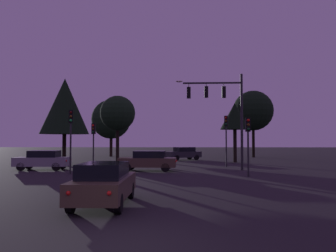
{
  "coord_description": "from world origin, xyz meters",
  "views": [
    {
      "loc": [
        1.27,
        -7.62,
        2.32
      ],
      "look_at": [
        0.64,
        19.72,
        3.45
      ],
      "focal_mm": 37.12,
      "sensor_mm": 36.0,
      "label": 1
    }
  ],
  "objects_px": {
    "car_nearside_lane": "(104,183)",
    "tree_center_horizon": "(118,113)",
    "car_crossing_right": "(148,160)",
    "tree_behind_sign": "(235,117)",
    "traffic_light_median": "(226,131)",
    "tree_lot_edge": "(253,111)",
    "tree_left_far": "(65,106)",
    "tree_right_cluster": "(111,119)",
    "traffic_signal_mast_arm": "(222,104)",
    "traffic_light_corner_right": "(93,136)",
    "traffic_light_far_side": "(248,135)",
    "car_crossing_left": "(43,160)",
    "car_far_lane": "(184,153)",
    "traffic_light_corner_left": "(71,129)"
  },
  "relations": [
    {
      "from": "car_nearside_lane",
      "to": "tree_center_horizon",
      "type": "relative_size",
      "value": 0.61
    },
    {
      "from": "car_crossing_right",
      "to": "tree_behind_sign",
      "type": "distance_m",
      "value": 13.9
    },
    {
      "from": "traffic_light_median",
      "to": "tree_lot_edge",
      "type": "distance_m",
      "value": 18.48
    },
    {
      "from": "tree_left_far",
      "to": "tree_right_cluster",
      "type": "xyz_separation_m",
      "value": [
        1.22,
        17.17,
        -0.2
      ]
    },
    {
      "from": "traffic_signal_mast_arm",
      "to": "traffic_light_median",
      "type": "distance_m",
      "value": 3.97
    },
    {
      "from": "tree_left_far",
      "to": "tree_center_horizon",
      "type": "bearing_deg",
      "value": 57.82
    },
    {
      "from": "tree_right_cluster",
      "to": "traffic_light_corner_right",
      "type": "bearing_deg",
      "value": -83.39
    },
    {
      "from": "traffic_light_corner_right",
      "to": "traffic_light_far_side",
      "type": "bearing_deg",
      "value": -30.19
    },
    {
      "from": "car_crossing_left",
      "to": "tree_behind_sign",
      "type": "xyz_separation_m",
      "value": [
        16.64,
        9.72,
        4.02
      ]
    },
    {
      "from": "tree_right_cluster",
      "to": "tree_lot_edge",
      "type": "xyz_separation_m",
      "value": [
        19.94,
        -2.19,
        1.02
      ]
    },
    {
      "from": "car_crossing_right",
      "to": "car_far_lane",
      "type": "relative_size",
      "value": 1.01
    },
    {
      "from": "traffic_light_far_side",
      "to": "car_crossing_left",
      "type": "height_order",
      "value": "traffic_light_far_side"
    },
    {
      "from": "traffic_light_far_side",
      "to": "car_crossing_left",
      "type": "relative_size",
      "value": 0.9
    },
    {
      "from": "tree_left_far",
      "to": "car_nearside_lane",
      "type": "bearing_deg",
      "value": -68.37
    },
    {
      "from": "car_crossing_left",
      "to": "tree_behind_sign",
      "type": "bearing_deg",
      "value": 30.29
    },
    {
      "from": "traffic_signal_mast_arm",
      "to": "car_far_lane",
      "type": "bearing_deg",
      "value": 101.23
    },
    {
      "from": "traffic_light_far_side",
      "to": "tree_behind_sign",
      "type": "distance_m",
      "value": 14.6
    },
    {
      "from": "car_crossing_left",
      "to": "tree_right_cluster",
      "type": "distance_m",
      "value": 23.33
    },
    {
      "from": "traffic_light_far_side",
      "to": "tree_center_horizon",
      "type": "bearing_deg",
      "value": 123.98
    },
    {
      "from": "traffic_light_corner_left",
      "to": "tree_lot_edge",
      "type": "bearing_deg",
      "value": 53.15
    },
    {
      "from": "traffic_light_median",
      "to": "traffic_signal_mast_arm",
      "type": "bearing_deg",
      "value": -103.32
    },
    {
      "from": "traffic_light_median",
      "to": "car_crossing_left",
      "type": "bearing_deg",
      "value": -166.59
    },
    {
      "from": "car_nearside_lane",
      "to": "tree_right_cluster",
      "type": "xyz_separation_m",
      "value": [
        -6.8,
        37.4,
        4.56
      ]
    },
    {
      "from": "car_crossing_left",
      "to": "tree_behind_sign",
      "type": "relative_size",
      "value": 0.67
    },
    {
      "from": "car_nearside_lane",
      "to": "tree_left_far",
      "type": "height_order",
      "value": "tree_left_far"
    },
    {
      "from": "traffic_light_corner_right",
      "to": "tree_center_horizon",
      "type": "relative_size",
      "value": 0.51
    },
    {
      "from": "traffic_light_far_side",
      "to": "tree_lot_edge",
      "type": "distance_m",
      "value": 26.24
    },
    {
      "from": "tree_center_horizon",
      "to": "tree_right_cluster",
      "type": "bearing_deg",
      "value": 104.37
    },
    {
      "from": "traffic_light_corner_left",
      "to": "tree_behind_sign",
      "type": "distance_m",
      "value": 18.73
    },
    {
      "from": "traffic_signal_mast_arm",
      "to": "tree_behind_sign",
      "type": "distance_m",
      "value": 9.87
    },
    {
      "from": "traffic_signal_mast_arm",
      "to": "tree_right_cluster",
      "type": "height_order",
      "value": "tree_right_cluster"
    },
    {
      "from": "car_crossing_left",
      "to": "car_crossing_right",
      "type": "relative_size",
      "value": 0.95
    },
    {
      "from": "tree_center_horizon",
      "to": "car_far_lane",
      "type": "bearing_deg",
      "value": 14.34
    },
    {
      "from": "traffic_signal_mast_arm",
      "to": "car_crossing_right",
      "type": "height_order",
      "value": "traffic_signal_mast_arm"
    },
    {
      "from": "car_nearside_lane",
      "to": "car_far_lane",
      "type": "height_order",
      "value": "same"
    },
    {
      "from": "car_nearside_lane",
      "to": "tree_behind_sign",
      "type": "height_order",
      "value": "tree_behind_sign"
    },
    {
      "from": "traffic_signal_mast_arm",
      "to": "tree_lot_edge",
      "type": "relative_size",
      "value": 0.82
    },
    {
      "from": "traffic_light_corner_left",
      "to": "tree_left_far",
      "type": "distance_m",
      "value": 9.75
    },
    {
      "from": "tree_behind_sign",
      "to": "tree_lot_edge",
      "type": "distance_m",
      "value": 11.88
    },
    {
      "from": "tree_left_far",
      "to": "car_crossing_left",
      "type": "bearing_deg",
      "value": -88.3
    },
    {
      "from": "traffic_light_corner_right",
      "to": "car_crossing_left",
      "type": "bearing_deg",
      "value": -148.53
    },
    {
      "from": "car_far_lane",
      "to": "tree_right_cluster",
      "type": "relative_size",
      "value": 0.54
    },
    {
      "from": "traffic_signal_mast_arm",
      "to": "car_crossing_left",
      "type": "xyz_separation_m",
      "value": [
        -14.04,
        -0.21,
        -4.38
      ]
    },
    {
      "from": "traffic_light_corner_right",
      "to": "car_crossing_right",
      "type": "xyz_separation_m",
      "value": [
        4.85,
        -2.77,
        -1.88
      ]
    },
    {
      "from": "traffic_signal_mast_arm",
      "to": "tree_behind_sign",
      "type": "bearing_deg",
      "value": 74.72
    },
    {
      "from": "traffic_light_corner_left",
      "to": "car_nearside_lane",
      "type": "distance_m",
      "value": 12.54
    },
    {
      "from": "car_nearside_lane",
      "to": "car_crossing_right",
      "type": "bearing_deg",
      "value": 88.12
    },
    {
      "from": "traffic_light_corner_right",
      "to": "car_nearside_lane",
      "type": "height_order",
      "value": "traffic_light_corner_right"
    },
    {
      "from": "traffic_signal_mast_arm",
      "to": "car_crossing_right",
      "type": "distance_m",
      "value": 7.27
    },
    {
      "from": "traffic_light_corner_right",
      "to": "tree_lot_edge",
      "type": "relative_size",
      "value": 0.41
    }
  ]
}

